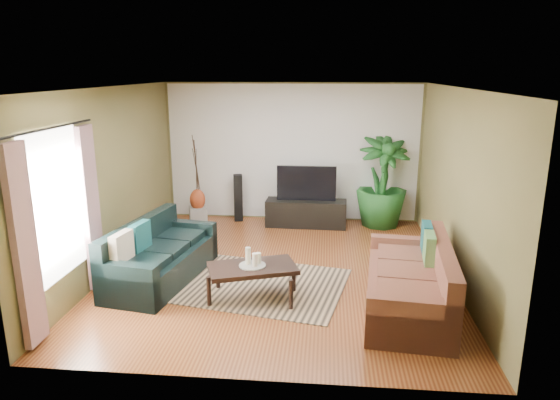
# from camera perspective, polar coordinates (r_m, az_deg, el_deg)

# --- Properties ---
(floor) EXTENTS (5.50, 5.50, 0.00)m
(floor) POSITION_cam_1_polar(r_m,az_deg,el_deg) (7.60, -0.14, -8.07)
(floor) COLOR brown
(floor) RESTS_ON ground
(ceiling) EXTENTS (5.50, 5.50, 0.00)m
(ceiling) POSITION_cam_1_polar(r_m,az_deg,el_deg) (7.01, -0.16, 12.74)
(ceiling) COLOR white
(ceiling) RESTS_ON ground
(wall_back) EXTENTS (5.00, 0.00, 5.00)m
(wall_back) POSITION_cam_1_polar(r_m,az_deg,el_deg) (9.87, 1.40, 5.44)
(wall_back) COLOR olive
(wall_back) RESTS_ON ground
(wall_front) EXTENTS (5.00, 0.00, 5.00)m
(wall_front) POSITION_cam_1_polar(r_m,az_deg,el_deg) (4.56, -3.51, -5.76)
(wall_front) COLOR olive
(wall_front) RESTS_ON ground
(wall_left) EXTENTS (0.00, 5.50, 5.50)m
(wall_left) POSITION_cam_1_polar(r_m,az_deg,el_deg) (7.83, -18.70, 2.19)
(wall_left) COLOR olive
(wall_left) RESTS_ON ground
(wall_right) EXTENTS (0.00, 5.50, 5.50)m
(wall_right) POSITION_cam_1_polar(r_m,az_deg,el_deg) (7.38, 19.56, 1.39)
(wall_right) COLOR olive
(wall_right) RESTS_ON ground
(backwall_panel) EXTENTS (4.90, 0.00, 4.90)m
(backwall_panel) POSITION_cam_1_polar(r_m,az_deg,el_deg) (9.86, 1.40, 5.43)
(backwall_panel) COLOR white
(backwall_panel) RESTS_ON ground
(window_pane) EXTENTS (0.00, 1.80, 1.80)m
(window_pane) POSITION_cam_1_polar(r_m,az_deg,el_deg) (6.42, -24.27, -0.52)
(window_pane) COLOR white
(window_pane) RESTS_ON ground
(curtain_near) EXTENTS (0.08, 0.35, 2.20)m
(curtain_near) POSITION_cam_1_polar(r_m,az_deg,el_deg) (5.85, -27.14, -4.82)
(curtain_near) COLOR gray
(curtain_near) RESTS_ON ground
(curtain_far) EXTENTS (0.08, 0.35, 2.20)m
(curtain_far) POSITION_cam_1_polar(r_m,az_deg,el_deg) (7.10, -20.79, -0.90)
(curtain_far) COLOR gray
(curtain_far) RESTS_ON ground
(curtain_rod) EXTENTS (0.03, 1.90, 0.03)m
(curtain_rod) POSITION_cam_1_polar(r_m,az_deg,el_deg) (6.24, -24.74, 7.47)
(curtain_rod) COLOR black
(curtain_rod) RESTS_ON ground
(sofa_left) EXTENTS (1.21, 2.15, 0.85)m
(sofa_left) POSITION_cam_1_polar(r_m,az_deg,el_deg) (7.34, -13.39, -5.75)
(sofa_left) COLOR black
(sofa_left) RESTS_ON floor
(sofa_right) EXTENTS (1.22, 2.29, 0.85)m
(sofa_right) POSITION_cam_1_polar(r_m,az_deg,el_deg) (6.53, 14.47, -8.45)
(sofa_right) COLOR brown
(sofa_right) RESTS_ON floor
(area_rug) EXTENTS (2.84, 2.26, 0.01)m
(area_rug) POSITION_cam_1_polar(r_m,az_deg,el_deg) (7.16, -3.17, -9.51)
(area_rug) COLOR tan
(area_rug) RESTS_ON floor
(coffee_table) EXTENTS (1.27, 0.96, 0.46)m
(coffee_table) POSITION_cam_1_polar(r_m,az_deg,el_deg) (6.65, -3.14, -9.37)
(coffee_table) COLOR black
(coffee_table) RESTS_ON floor
(candle_tray) EXTENTS (0.35, 0.35, 0.02)m
(candle_tray) POSITION_cam_1_polar(r_m,az_deg,el_deg) (6.56, -3.17, -7.47)
(candle_tray) COLOR gray
(candle_tray) RESTS_ON coffee_table
(candle_tall) EXTENTS (0.07, 0.07, 0.23)m
(candle_tall) POSITION_cam_1_polar(r_m,az_deg,el_deg) (6.55, -3.67, -6.37)
(candle_tall) COLOR beige
(candle_tall) RESTS_ON candle_tray
(candle_mid) EXTENTS (0.07, 0.07, 0.17)m
(candle_mid) POSITION_cam_1_polar(r_m,az_deg,el_deg) (6.48, -2.88, -6.84)
(candle_mid) COLOR white
(candle_mid) RESTS_ON candle_tray
(candle_short) EXTENTS (0.07, 0.07, 0.14)m
(candle_short) POSITION_cam_1_polar(r_m,az_deg,el_deg) (6.57, -2.50, -6.65)
(candle_short) COLOR white
(candle_short) RESTS_ON candle_tray
(tv_stand) EXTENTS (1.55, 0.50, 0.51)m
(tv_stand) POSITION_cam_1_polar(r_m,az_deg,el_deg) (9.62, 2.99, -1.51)
(tv_stand) COLOR black
(tv_stand) RESTS_ON floor
(television) EXTENTS (1.13, 0.06, 0.66)m
(television) POSITION_cam_1_polar(r_m,az_deg,el_deg) (9.49, 3.04, 1.93)
(television) COLOR black
(television) RESTS_ON tv_stand
(speaker_left) EXTENTS (0.20, 0.22, 0.93)m
(speaker_left) POSITION_cam_1_polar(r_m,az_deg,el_deg) (9.94, -4.80, 0.25)
(speaker_left) COLOR black
(speaker_left) RESTS_ON floor
(speaker_right) EXTENTS (0.21, 0.22, 0.91)m
(speaker_right) POSITION_cam_1_polar(r_m,az_deg,el_deg) (9.79, 5.50, -0.07)
(speaker_right) COLOR black
(speaker_right) RESTS_ON floor
(potted_plant) EXTENTS (1.19, 1.19, 1.74)m
(potted_plant) POSITION_cam_1_polar(r_m,az_deg,el_deg) (9.69, 11.59, 2.08)
(potted_plant) COLOR #1B521F
(potted_plant) RESTS_ON floor
(plant_pot) EXTENTS (0.32, 0.32, 0.25)m
(plant_pot) POSITION_cam_1_polar(r_m,az_deg,el_deg) (9.88, 11.37, -2.14)
(plant_pot) COLOR black
(plant_pot) RESTS_ON floor
(pedestal) EXTENTS (0.42, 0.42, 0.33)m
(pedestal) POSITION_cam_1_polar(r_m,az_deg,el_deg) (9.93, -9.33, -1.72)
(pedestal) COLOR gray
(pedestal) RESTS_ON floor
(vase) EXTENTS (0.30, 0.30, 0.42)m
(vase) POSITION_cam_1_polar(r_m,az_deg,el_deg) (9.85, -9.40, 0.03)
(vase) COLOR #95391B
(vase) RESTS_ON pedestal
(side_table) EXTENTS (0.50, 0.50, 0.47)m
(side_table) POSITION_cam_1_polar(r_m,az_deg,el_deg) (8.96, -13.96, -3.32)
(side_table) COLOR brown
(side_table) RESTS_ON floor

